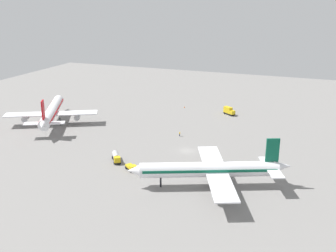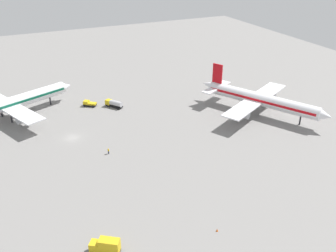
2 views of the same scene
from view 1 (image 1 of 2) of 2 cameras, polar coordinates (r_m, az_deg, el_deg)
ground at (r=132.86m, az=2.71°, el=-3.58°), size 288.00×288.00×0.00m
airplane_at_gate at (r=166.08m, az=-16.29°, el=1.98°), size 41.64×34.72×13.77m
airplane_taxiing at (r=107.69m, az=6.17°, el=-6.20°), size 34.74×41.99×13.47m
catering_truck at (r=174.75m, az=8.72°, el=2.16°), size 4.74×5.69×3.30m
fuel_truck at (r=125.23m, az=-7.42°, el=-4.42°), size 6.23×5.21×2.50m
pushback_tractor at (r=118.44m, az=-5.24°, el=-5.92°), size 4.17×4.66×1.90m
ground_crew_worker at (r=146.29m, az=1.69°, el=-1.14°), size 0.57×0.46×1.67m
safety_cone_near_gate at (r=184.07m, az=2.37°, el=2.72°), size 0.44×0.44×0.60m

